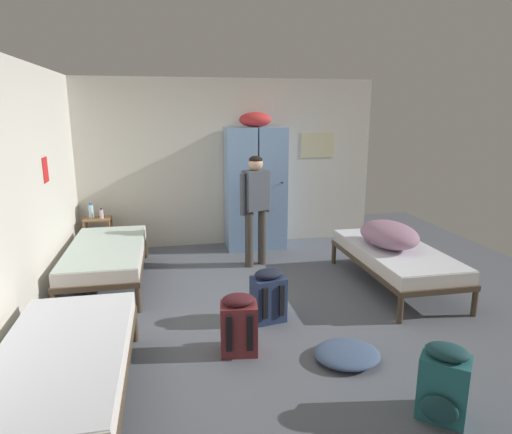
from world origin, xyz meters
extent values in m
plane|color=#565B66|center=(0.00, 0.00, 0.00)|extent=(7.86, 7.86, 0.00)
cube|color=beige|center=(0.00, 2.49, 1.28)|extent=(4.65, 0.06, 2.57)
cube|color=beige|center=(-2.30, 0.00, 1.28)|extent=(0.06, 4.91, 2.57)
cube|color=beige|center=(1.45, 2.45, 1.55)|extent=(0.55, 0.01, 0.40)
cube|color=red|center=(-2.26, 0.86, 1.45)|extent=(0.01, 0.20, 0.28)
cube|color=#7A9ECC|center=(0.14, 2.18, 0.93)|extent=(0.44, 0.52, 1.85)
cylinder|color=black|center=(0.27, 1.90, 1.05)|extent=(0.02, 0.03, 0.02)
cube|color=#7A9ECC|center=(0.60, 2.18, 0.93)|extent=(0.44, 0.52, 1.85)
cylinder|color=black|center=(0.73, 1.90, 1.05)|extent=(0.02, 0.03, 0.02)
ellipsoid|color=red|center=(0.37, 2.18, 1.96)|extent=(0.48, 0.36, 0.22)
cylinder|color=brown|center=(-2.14, 2.05, 0.28)|extent=(0.03, 0.03, 0.55)
cylinder|color=brown|center=(-1.79, 2.05, 0.28)|extent=(0.03, 0.03, 0.55)
cylinder|color=brown|center=(-2.14, 2.32, 0.28)|extent=(0.03, 0.03, 0.55)
cylinder|color=brown|center=(-1.79, 2.32, 0.28)|extent=(0.03, 0.03, 0.55)
cube|color=brown|center=(-1.97, 2.18, 0.19)|extent=(0.38, 0.30, 0.02)
cube|color=brown|center=(-1.97, 2.18, 0.56)|extent=(0.38, 0.30, 0.02)
cylinder|color=#473828|center=(2.14, 1.18, 0.14)|extent=(0.06, 0.06, 0.28)
cylinder|color=#473828|center=(1.30, 1.18, 0.14)|extent=(0.06, 0.06, 0.28)
cylinder|color=#473828|center=(2.14, -0.66, 0.14)|extent=(0.06, 0.06, 0.28)
cylinder|color=#473828|center=(1.30, -0.66, 0.14)|extent=(0.06, 0.06, 0.28)
cube|color=#473828|center=(1.72, 0.26, 0.31)|extent=(0.90, 1.90, 0.06)
cube|color=silver|center=(1.72, 0.26, 0.41)|extent=(0.87, 1.84, 0.14)
cube|color=silver|center=(1.72, 0.26, 0.49)|extent=(0.86, 1.82, 0.01)
cylinder|color=#473828|center=(-2.14, -0.50, 0.14)|extent=(0.06, 0.06, 0.28)
cylinder|color=#473828|center=(-1.30, -0.50, 0.14)|extent=(0.06, 0.06, 0.28)
cube|color=#473828|center=(-1.72, -1.42, 0.31)|extent=(0.90, 1.90, 0.06)
cube|color=silver|center=(-1.72, -1.42, 0.41)|extent=(0.87, 1.84, 0.14)
cube|color=silver|center=(-1.72, -1.42, 0.49)|extent=(0.86, 1.82, 0.01)
cylinder|color=#473828|center=(-2.14, 0.11, 0.14)|extent=(0.06, 0.06, 0.28)
cylinder|color=#473828|center=(-1.30, 0.11, 0.14)|extent=(0.06, 0.06, 0.28)
cylinder|color=#473828|center=(-2.14, 1.95, 0.14)|extent=(0.06, 0.06, 0.28)
cylinder|color=#473828|center=(-1.30, 1.95, 0.14)|extent=(0.06, 0.06, 0.28)
cube|color=#473828|center=(-1.72, 1.03, 0.31)|extent=(0.90, 1.90, 0.06)
cube|color=silver|center=(-1.72, 1.03, 0.41)|extent=(0.87, 1.84, 0.14)
cube|color=silver|center=(-1.72, 1.03, 0.49)|extent=(0.86, 1.82, 0.01)
ellipsoid|color=gray|center=(1.65, 0.33, 0.64)|extent=(0.62, 0.90, 0.30)
cylinder|color=#3D3833|center=(0.31, 1.37, 0.39)|extent=(0.11, 0.11, 0.78)
cylinder|color=#3D3833|center=(0.11, 1.29, 0.39)|extent=(0.11, 0.11, 0.78)
cube|color=#474C56|center=(0.21, 1.33, 1.05)|extent=(0.37, 0.30, 0.54)
cylinder|color=#474C56|center=(0.40, 1.40, 1.01)|extent=(0.08, 0.08, 0.55)
cylinder|color=#474C56|center=(0.02, 1.26, 1.01)|extent=(0.08, 0.08, 0.55)
sphere|color=#DBAD89|center=(0.21, 1.33, 1.41)|extent=(0.19, 0.19, 0.19)
ellipsoid|color=black|center=(0.21, 1.33, 1.46)|extent=(0.18, 0.18, 0.11)
cylinder|color=#B2DBEA|center=(-2.05, 2.20, 0.67)|extent=(0.07, 0.07, 0.19)
cylinder|color=#2666B2|center=(-2.05, 2.20, 0.78)|extent=(0.04, 0.04, 0.03)
cylinder|color=beige|center=(-1.90, 2.14, 0.64)|extent=(0.05, 0.05, 0.13)
cylinder|color=black|center=(-1.90, 2.14, 0.71)|extent=(0.03, 0.03, 0.03)
cube|color=navy|center=(0.01, -0.34, 0.23)|extent=(0.36, 0.29, 0.46)
ellipsoid|color=black|center=(-0.02, -0.19, 0.15)|extent=(0.25, 0.12, 0.20)
ellipsoid|color=black|center=(0.01, -0.34, 0.50)|extent=(0.32, 0.26, 0.10)
cube|color=black|center=(0.12, -0.45, 0.25)|extent=(0.05, 0.03, 0.32)
cube|color=black|center=(-0.05, -0.48, 0.25)|extent=(0.05, 0.03, 0.32)
cube|color=maroon|center=(-0.38, -0.89, 0.23)|extent=(0.35, 0.28, 0.46)
ellipsoid|color=#42191E|center=(-0.36, -0.75, 0.15)|extent=(0.25, 0.11, 0.20)
ellipsoid|color=#42191E|center=(-0.38, -0.89, 0.50)|extent=(0.31, 0.25, 0.10)
cube|color=black|center=(-0.31, -1.04, 0.25)|extent=(0.05, 0.03, 0.32)
cube|color=black|center=(-0.48, -1.02, 0.25)|extent=(0.05, 0.03, 0.32)
cube|color=#23666B|center=(0.87, -2.01, 0.23)|extent=(0.40, 0.39, 0.46)
ellipsoid|color=#193D42|center=(0.78, -2.13, 0.15)|extent=(0.24, 0.22, 0.20)
ellipsoid|color=#193D42|center=(0.87, -2.01, 0.50)|extent=(0.36, 0.35, 0.10)
cube|color=black|center=(0.89, -1.85, 0.25)|extent=(0.05, 0.05, 0.32)
cube|color=black|center=(1.03, -1.96, 0.25)|extent=(0.05, 0.05, 0.32)
ellipsoid|color=#42567A|center=(0.51, -1.20, 0.06)|extent=(0.57, 0.52, 0.11)
camera|label=1|loc=(-0.93, -4.42, 2.09)|focal=31.24mm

